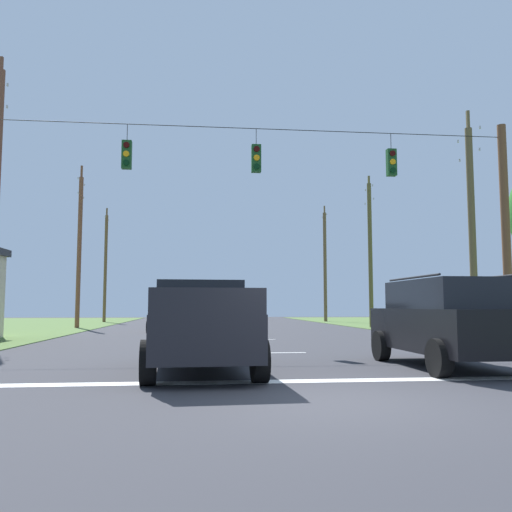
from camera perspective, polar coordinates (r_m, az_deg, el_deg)
name	(u,v)px	position (r m, az deg, el deg)	size (l,w,h in m)	color
ground_plane	(332,401)	(8.22, 8.13, -15.07)	(120.00, 120.00, 0.00)	#333338
stop_bar_stripe	(304,381)	(10.25, 5.16, -13.12)	(15.34, 0.45, 0.01)	white
lane_dash_0	(264,353)	(16.14, 0.91, -10.28)	(0.15, 2.50, 0.01)	white
lane_dash_1	(246,340)	(22.42, -1.11, -8.89)	(0.15, 2.50, 0.01)	white
lane_dash_2	(236,333)	(28.13, -2.15, -8.16)	(0.15, 2.50, 0.01)	white
overhead_signal_span	(261,219)	(18.09, 0.56, 3.96)	(17.78, 0.31, 7.91)	brown
pickup_truck	(200,326)	(11.71, -5.99, -7.41)	(2.48, 5.49, 1.95)	black
suv_black	(447,321)	(13.02, 19.70, -6.50)	(2.24, 4.82, 2.05)	black
distant_car_crossing_white	(168,317)	(29.67, -9.32, -6.43)	(2.07, 4.32, 1.52)	silver
utility_pole_mid_right	(472,225)	(24.61, 22.02, 3.06)	(0.30, 1.98, 9.86)	brown
utility_pole_far_right	(370,250)	(35.41, 12.07, 0.63)	(0.27, 1.82, 9.89)	brown
utility_pole_near_left	(325,265)	(47.84, 7.37, -0.95)	(0.29, 1.72, 10.33)	brown
utility_pole_distant_right	(79,247)	(35.76, -18.31, 0.96)	(0.27, 1.94, 10.39)	brown
utility_pole_distant_left	(105,266)	(47.63, -15.75, -1.03)	(0.26, 1.73, 9.83)	brown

